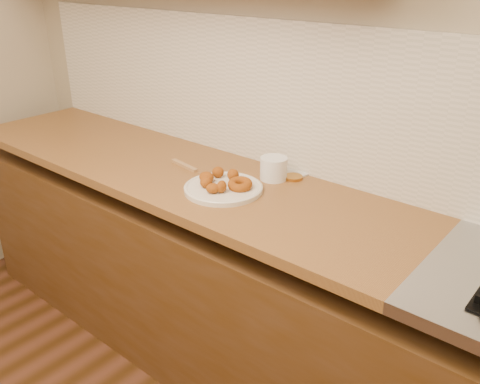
# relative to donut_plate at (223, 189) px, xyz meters

# --- Properties ---
(wall_back) EXTENTS (4.00, 0.02, 2.70)m
(wall_back) POSITION_rel_donut_plate_xyz_m (0.28, 0.36, 0.44)
(wall_back) COLOR tan
(wall_back) RESTS_ON ground
(base_cabinet) EXTENTS (3.60, 0.60, 0.77)m
(base_cabinet) POSITION_rel_donut_plate_xyz_m (0.28, 0.05, -0.52)
(base_cabinet) COLOR #4D311E
(base_cabinet) RESTS_ON floor
(butcher_block) EXTENTS (2.30, 0.62, 0.04)m
(butcher_block) POSITION_rel_donut_plate_xyz_m (-0.37, 0.05, -0.03)
(butcher_block) COLOR olive
(butcher_block) RESTS_ON base_cabinet
(backsplash) EXTENTS (3.60, 0.02, 0.60)m
(backsplash) POSITION_rel_donut_plate_xyz_m (0.28, 0.35, 0.29)
(backsplash) COLOR silver
(backsplash) RESTS_ON wall_back
(donut_plate) EXTENTS (0.30, 0.30, 0.02)m
(donut_plate) POSITION_rel_donut_plate_xyz_m (0.00, 0.00, 0.00)
(donut_plate) COLOR beige
(donut_plate) RESTS_ON butcher_block
(ring_donut) EXTENTS (0.13, 0.14, 0.04)m
(ring_donut) POSITION_rel_donut_plate_xyz_m (0.06, 0.03, 0.03)
(ring_donut) COLOR #9C4E13
(ring_donut) RESTS_ON donut_plate
(fried_dough_chunks) EXTENTS (0.17, 0.21, 0.05)m
(fried_dough_chunks) POSITION_rel_donut_plate_xyz_m (-0.03, -0.00, 0.03)
(fried_dough_chunks) COLOR #9C4E13
(fried_dough_chunks) RESTS_ON donut_plate
(plastic_tub) EXTENTS (0.13, 0.13, 0.09)m
(plastic_tub) POSITION_rel_donut_plate_xyz_m (0.08, 0.22, 0.04)
(plastic_tub) COLOR white
(plastic_tub) RESTS_ON butcher_block
(tub_lid) EXTENTS (0.15, 0.15, 0.01)m
(tub_lid) POSITION_rel_donut_plate_xyz_m (0.11, 0.33, -0.01)
(tub_lid) COLOR silver
(tub_lid) RESTS_ON butcher_block
(brass_jar_lid) EXTENTS (0.10, 0.10, 0.01)m
(brass_jar_lid) POSITION_rel_donut_plate_xyz_m (0.14, 0.27, -0.00)
(brass_jar_lid) COLOR #B2792D
(brass_jar_lid) RESTS_ON butcher_block
(wooden_utensil) EXTENTS (0.17, 0.05, 0.01)m
(wooden_utensil) POSITION_rel_donut_plate_xyz_m (-0.29, 0.08, -0.00)
(wooden_utensil) COLOR #9E7647
(wooden_utensil) RESTS_ON butcher_block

